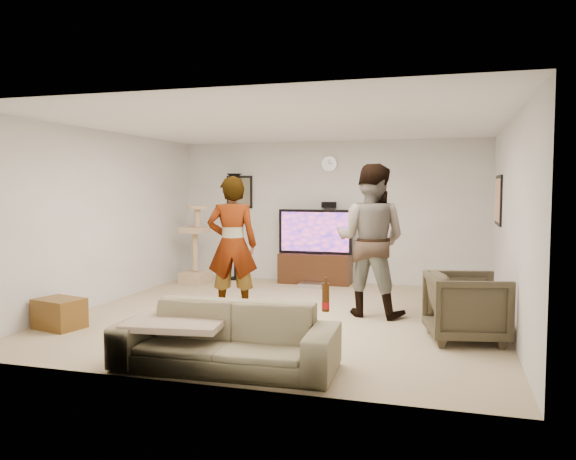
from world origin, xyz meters
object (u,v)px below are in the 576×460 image
(tv_stand, at_px, (315,268))
(floor_lamp, at_px, (235,227))
(person_left, at_px, (232,245))
(person_right, at_px, (371,240))
(tv, at_px, (315,232))
(armchair, at_px, (466,307))
(sofa, at_px, (226,337))
(side_table, at_px, (59,313))
(beer_bottle, at_px, (326,297))
(cat_tree, at_px, (195,244))

(tv_stand, bearing_deg, floor_lamp, 178.60)
(person_left, relative_size, person_right, 0.92)
(tv, bearing_deg, armchair, -52.26)
(sofa, bearing_deg, armchair, 34.63)
(tv_stand, relative_size, side_table, 2.33)
(beer_bottle, bearing_deg, armchair, 53.12)
(beer_bottle, bearing_deg, cat_tree, 127.68)
(floor_lamp, height_order, person_right, person_right)
(tv, distance_m, beer_bottle, 4.96)
(side_table, bearing_deg, cat_tree, 87.21)
(tv, height_order, side_table, tv)
(sofa, distance_m, armchair, 2.71)
(tv_stand, xyz_separation_m, sofa, (0.29, -4.80, 0.04))
(cat_tree, bearing_deg, sofa, -61.20)
(cat_tree, xyz_separation_m, armchair, (4.49, -2.60, -0.32))
(person_left, bearing_deg, sofa, 93.21)
(cat_tree, xyz_separation_m, side_table, (-0.16, -3.38, -0.51))
(tv, height_order, beer_bottle, tv)
(tv, relative_size, beer_bottle, 5.23)
(cat_tree, height_order, person_right, person_right)
(person_left, distance_m, side_table, 2.29)
(tv_stand, relative_size, sofa, 0.61)
(tv, bearing_deg, person_right, -60.18)
(beer_bottle, xyz_separation_m, armchair, (1.22, 1.63, -0.35))
(person_right, xyz_separation_m, armchair, (1.19, -0.96, -0.62))
(tv_stand, distance_m, floor_lamp, 1.68)
(tv_stand, height_order, person_left, person_left)
(person_right, relative_size, sofa, 0.97)
(tv, xyz_separation_m, sofa, (0.29, -4.80, -0.61))
(cat_tree, xyz_separation_m, beer_bottle, (3.27, -4.23, 0.03))
(person_left, bearing_deg, armchair, 151.50)
(person_right, bearing_deg, armchair, 151.10)
(tv_stand, xyz_separation_m, person_left, (-0.53, -2.57, 0.65))
(person_right, relative_size, armchair, 2.41)
(floor_lamp, xyz_separation_m, armchair, (3.99, -3.21, -0.59))
(tv, bearing_deg, sofa, -86.52)
(floor_lamp, xyz_separation_m, side_table, (-0.67, -3.99, -0.79))
(floor_lamp, distance_m, side_table, 4.13)
(tv_stand, height_order, tv, tv)
(side_table, bearing_deg, sofa, -18.81)
(tv_stand, xyz_separation_m, tv, (0.00, 0.00, 0.65))
(person_right, distance_m, armchair, 1.65)
(cat_tree, relative_size, beer_bottle, 5.54)
(sofa, relative_size, armchair, 2.49)
(tv_stand, xyz_separation_m, beer_bottle, (1.23, -4.80, 0.46))
(tv, relative_size, floor_lamp, 0.68)
(person_right, xyz_separation_m, sofa, (-0.98, -2.59, -0.70))
(armchair, bearing_deg, tv, 25.34)
(side_table, bearing_deg, person_right, 26.67)
(armchair, distance_m, side_table, 4.73)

